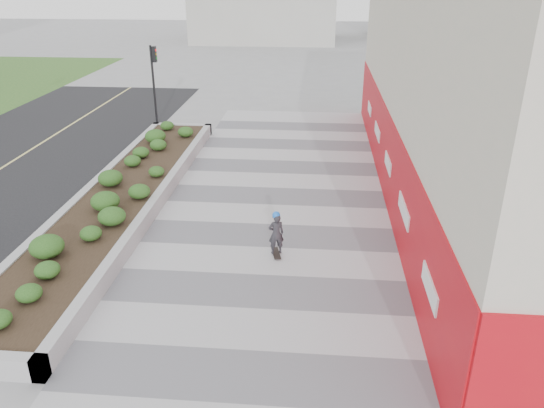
{
  "coord_description": "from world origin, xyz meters",
  "views": [
    {
      "loc": [
        1.38,
        -10.0,
        7.83
      ],
      "look_at": [
        0.07,
        5.02,
        1.1
      ],
      "focal_mm": 35.0,
      "sensor_mm": 36.0,
      "label": 1
    }
  ],
  "objects": [
    {
      "name": "traffic_signal_near",
      "position": [
        -7.23,
        17.5,
        2.76
      ],
      "size": [
        0.33,
        0.28,
        4.2
      ],
      "color": "black",
      "rests_on": "ground"
    },
    {
      "name": "manhole_cover",
      "position": [
        0.5,
        3.0,
        0.0
      ],
      "size": [
        0.44,
        0.44,
        0.01
      ],
      "primitive_type": "cylinder",
      "color": "#595654",
      "rests_on": "ground"
    },
    {
      "name": "building",
      "position": [
        6.98,
        8.98,
        3.98
      ],
      "size": [
        6.04,
        24.08,
        8.0
      ],
      "color": "beige",
      "rests_on": "ground"
    },
    {
      "name": "walkway",
      "position": [
        0.0,
        3.0,
        0.01
      ],
      "size": [
        8.0,
        36.0,
        0.01
      ],
      "primitive_type": "cube",
      "color": "#A8A8AD",
      "rests_on": "ground"
    },
    {
      "name": "skateboarder",
      "position": [
        0.3,
        3.76,
        0.72
      ],
      "size": [
        0.53,
        0.75,
        1.43
      ],
      "rotation": [
        0.0,
        0.0,
        0.23
      ],
      "color": "beige",
      "rests_on": "ground"
    },
    {
      "name": "ground",
      "position": [
        0.0,
        0.0,
        0.0
      ],
      "size": [
        160.0,
        160.0,
        0.0
      ],
      "primitive_type": "plane",
      "color": "gray",
      "rests_on": "ground"
    },
    {
      "name": "planter",
      "position": [
        -5.5,
        7.0,
        0.42
      ],
      "size": [
        3.0,
        18.0,
        0.9
      ],
      "color": "#9E9EA0",
      "rests_on": "ground"
    }
  ]
}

